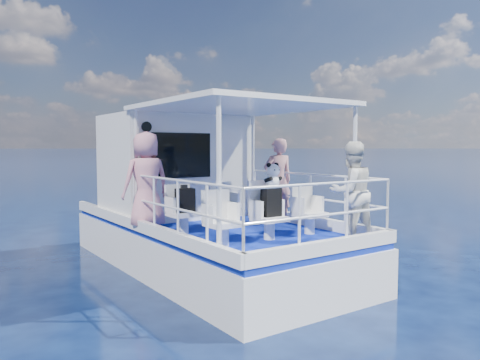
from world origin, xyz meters
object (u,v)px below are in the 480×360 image
object	(u,v)px
passenger_port_fwd	(146,180)
backpack_center	(271,202)
passenger_stbd_aft	(351,192)
panda	(273,176)

from	to	relation	value
passenger_port_fwd	backpack_center	size ratio (longest dim) A/B	3.86
passenger_stbd_aft	passenger_port_fwd	bearing A→B (deg)	-43.50
passenger_port_fwd	backpack_center	bearing A→B (deg)	121.40
backpack_center	panda	bearing A→B (deg)	-48.23
backpack_center	panda	size ratio (longest dim) A/B	1.14
panda	passenger_stbd_aft	bearing A→B (deg)	-44.25
panda	backpack_center	bearing A→B (deg)	131.77
passenger_port_fwd	panda	distance (m)	2.48
backpack_center	panda	distance (m)	0.44
passenger_stbd_aft	backpack_center	xyz separation A→B (m)	(-0.91, 0.89, -0.19)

